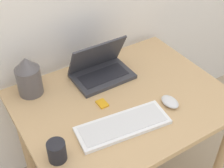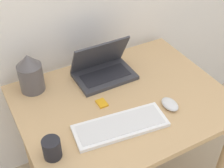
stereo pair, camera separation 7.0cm
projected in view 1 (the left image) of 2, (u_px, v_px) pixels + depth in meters
desk at (123, 112)px, 1.59m from camera, size 1.01×0.77×0.70m
laptop at (101, 69)px, 1.64m from camera, size 0.31×0.21×0.21m
keyboard at (123, 125)px, 1.38m from camera, size 0.43×0.20×0.02m
mouse at (170, 102)px, 1.49m from camera, size 0.07×0.10×0.03m
vase at (28, 76)px, 1.50m from camera, size 0.12×0.12×0.21m
mp3_player at (102, 104)px, 1.49m from camera, size 0.04×0.06×0.01m
mug at (57, 151)px, 1.22m from camera, size 0.07×0.07×0.09m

